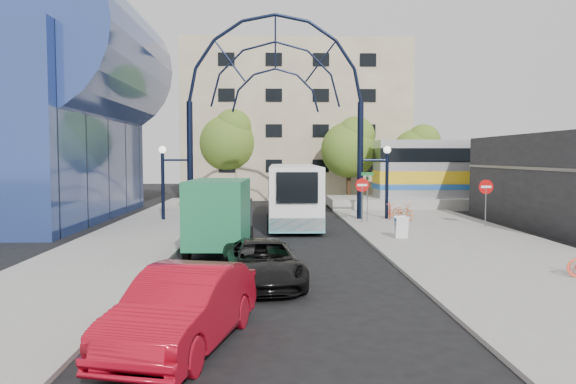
{
  "coord_description": "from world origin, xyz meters",
  "views": [
    {
      "loc": [
        -0.3,
        -18.99,
        3.81
      ],
      "look_at": [
        0.48,
        6.0,
        2.22
      ],
      "focal_mm": 35.0,
      "sensor_mm": 36.0,
      "label": 1
    }
  ],
  "objects_px": {
    "city_bus": "(294,193)",
    "red_sedan": "(184,308)",
    "black_suv": "(262,263)",
    "stop_sign": "(362,189)",
    "sandwich_board": "(401,225)",
    "do_not_enter_sign": "(486,191)",
    "street_name_sign": "(367,186)",
    "tree_north_c": "(418,151)",
    "green_truck": "(221,216)",
    "train_car": "(544,169)",
    "tree_north_a": "(350,146)",
    "bike_near_b": "(390,211)",
    "gateway_arch": "(275,75)",
    "tree_north_b": "(229,140)",
    "bike_near_a": "(403,211)"
  },
  "relations": [
    {
      "from": "city_bus",
      "to": "red_sedan",
      "type": "relative_size",
      "value": 2.48
    },
    {
      "from": "black_suv",
      "to": "red_sedan",
      "type": "xyz_separation_m",
      "value": [
        -1.49,
        -5.45,
        0.14
      ]
    },
    {
      "from": "stop_sign",
      "to": "sandwich_board",
      "type": "distance_m",
      "value": 6.2
    },
    {
      "from": "do_not_enter_sign",
      "to": "street_name_sign",
      "type": "distance_m",
      "value": 6.36
    },
    {
      "from": "do_not_enter_sign",
      "to": "black_suv",
      "type": "distance_m",
      "value": 17.07
    },
    {
      "from": "tree_north_c",
      "to": "green_truck",
      "type": "distance_m",
      "value": 28.73
    },
    {
      "from": "stop_sign",
      "to": "train_car",
      "type": "bearing_deg",
      "value": 33.34
    },
    {
      "from": "sandwich_board",
      "to": "tree_north_a",
      "type": "xyz_separation_m",
      "value": [
        0.52,
        19.95,
        3.86
      ]
    },
    {
      "from": "do_not_enter_sign",
      "to": "train_car",
      "type": "height_order",
      "value": "train_car"
    },
    {
      "from": "bike_near_b",
      "to": "gateway_arch",
      "type": "bearing_deg",
      "value": -172.62
    },
    {
      "from": "train_car",
      "to": "tree_north_b",
      "type": "distance_m",
      "value": 25.27
    },
    {
      "from": "tree_north_c",
      "to": "city_bus",
      "type": "bearing_deg",
      "value": -126.65
    },
    {
      "from": "sandwich_board",
      "to": "tree_north_a",
      "type": "distance_m",
      "value": 20.33
    },
    {
      "from": "tree_north_a",
      "to": "gateway_arch",
      "type": "bearing_deg",
      "value": -117.17
    },
    {
      "from": "stop_sign",
      "to": "bike_near_b",
      "type": "xyz_separation_m",
      "value": [
        1.97,
        1.91,
        -1.39
      ]
    },
    {
      "from": "train_car",
      "to": "tree_north_a",
      "type": "distance_m",
      "value": 14.52
    },
    {
      "from": "stop_sign",
      "to": "black_suv",
      "type": "distance_m",
      "value": 15.51
    },
    {
      "from": "sandwich_board",
      "to": "green_truck",
      "type": "height_order",
      "value": "green_truck"
    },
    {
      "from": "tree_north_a",
      "to": "black_suv",
      "type": "xyz_separation_m",
      "value": [
        -6.67,
        -28.43,
        -3.95
      ]
    },
    {
      "from": "green_truck",
      "to": "black_suv",
      "type": "height_order",
      "value": "green_truck"
    },
    {
      "from": "black_suv",
      "to": "stop_sign",
      "type": "bearing_deg",
      "value": 62.55
    },
    {
      "from": "stop_sign",
      "to": "tree_north_b",
      "type": "distance_m",
      "value": 20.18
    },
    {
      "from": "stop_sign",
      "to": "tree_north_a",
      "type": "xyz_separation_m",
      "value": [
        1.32,
        13.93,
        2.61
      ]
    },
    {
      "from": "gateway_arch",
      "to": "stop_sign",
      "type": "bearing_deg",
      "value": -22.63
    },
    {
      "from": "tree_north_a",
      "to": "bike_near_b",
      "type": "height_order",
      "value": "tree_north_a"
    },
    {
      "from": "tree_north_b",
      "to": "red_sedan",
      "type": "distance_m",
      "value": 38.18
    },
    {
      "from": "bike_near_b",
      "to": "green_truck",
      "type": "bearing_deg",
      "value": -122.09
    },
    {
      "from": "black_suv",
      "to": "bike_near_b",
      "type": "height_order",
      "value": "black_suv"
    },
    {
      "from": "do_not_enter_sign",
      "to": "gateway_arch",
      "type": "bearing_deg",
      "value": 160.01
    },
    {
      "from": "city_bus",
      "to": "bike_near_b",
      "type": "xyz_separation_m",
      "value": [
        5.75,
        0.9,
        -1.12
      ]
    },
    {
      "from": "gateway_arch",
      "to": "bike_near_a",
      "type": "bearing_deg",
      "value": -4.99
    },
    {
      "from": "tree_north_b",
      "to": "city_bus",
      "type": "relative_size",
      "value": 0.66
    },
    {
      "from": "stop_sign",
      "to": "street_name_sign",
      "type": "height_order",
      "value": "street_name_sign"
    },
    {
      "from": "red_sedan",
      "to": "bike_near_b",
      "type": "relative_size",
      "value": 3.02
    },
    {
      "from": "green_truck",
      "to": "bike_near_a",
      "type": "relative_size",
      "value": 3.16
    },
    {
      "from": "stop_sign",
      "to": "bike_near_a",
      "type": "height_order",
      "value": "stop_sign"
    },
    {
      "from": "tree_north_b",
      "to": "bike_near_b",
      "type": "distance_m",
      "value": 19.79
    },
    {
      "from": "gateway_arch",
      "to": "city_bus",
      "type": "height_order",
      "value": "gateway_arch"
    },
    {
      "from": "green_truck",
      "to": "bike_near_b",
      "type": "height_order",
      "value": "green_truck"
    },
    {
      "from": "do_not_enter_sign",
      "to": "bike_near_a",
      "type": "bearing_deg",
      "value": 136.88
    },
    {
      "from": "stop_sign",
      "to": "black_suv",
      "type": "xyz_separation_m",
      "value": [
        -5.35,
        -14.5,
        -1.33
      ]
    },
    {
      "from": "stop_sign",
      "to": "sandwich_board",
      "type": "relative_size",
      "value": 2.53
    },
    {
      "from": "sandwich_board",
      "to": "bike_near_a",
      "type": "bearing_deg",
      "value": 76.15
    },
    {
      "from": "gateway_arch",
      "to": "sandwich_board",
      "type": "bearing_deg",
      "value": -55.09
    },
    {
      "from": "stop_sign",
      "to": "red_sedan",
      "type": "xyz_separation_m",
      "value": [
        -6.83,
        -19.95,
        -1.19
      ]
    },
    {
      "from": "sandwich_board",
      "to": "bike_near_b",
      "type": "height_order",
      "value": "sandwich_board"
    },
    {
      "from": "stop_sign",
      "to": "red_sedan",
      "type": "relative_size",
      "value": 0.52
    },
    {
      "from": "train_car",
      "to": "street_name_sign",
      "type": "bearing_deg",
      "value": -147.58
    },
    {
      "from": "sandwich_board",
      "to": "city_bus",
      "type": "height_order",
      "value": "city_bus"
    },
    {
      "from": "do_not_enter_sign",
      "to": "black_suv",
      "type": "bearing_deg",
      "value": -132.73
    }
  ]
}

